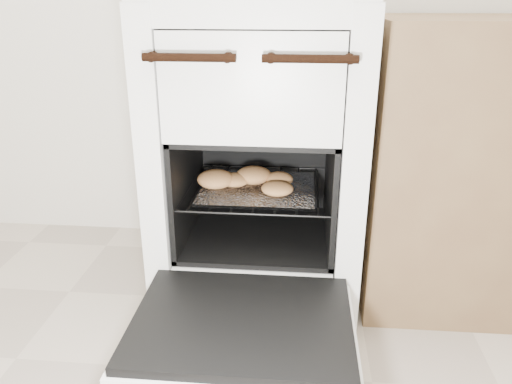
# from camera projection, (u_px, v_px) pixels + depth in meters

# --- Properties ---
(stove) EXTENTS (0.62, 0.69, 0.95)m
(stove) POSITION_uv_depth(u_px,v_px,m) (260.00, 160.00, 1.62)
(stove) COLOR silver
(stove) RESTS_ON ground
(oven_door) EXTENTS (0.56, 0.43, 0.04)m
(oven_door) POSITION_uv_depth(u_px,v_px,m) (242.00, 324.00, 1.23)
(oven_door) COLOR black
(oven_door) RESTS_ON stove
(oven_rack) EXTENTS (0.45, 0.43, 0.01)m
(oven_rack) POSITION_uv_depth(u_px,v_px,m) (258.00, 188.00, 1.58)
(oven_rack) COLOR black
(oven_rack) RESTS_ON stove
(foil_sheet) EXTENTS (0.35, 0.31, 0.01)m
(foil_sheet) POSITION_uv_depth(u_px,v_px,m) (258.00, 188.00, 1.56)
(foil_sheet) COLOR white
(foil_sheet) RESTS_ON oven_rack
(baked_rolls) EXTENTS (0.34, 0.24, 0.05)m
(baked_rolls) POSITION_uv_depth(u_px,v_px,m) (244.00, 179.00, 1.56)
(baked_rolls) COLOR tan
(baked_rolls) RESTS_ON foil_sheet
(counter) EXTENTS (0.91, 0.61, 0.91)m
(counter) POSITION_uv_depth(u_px,v_px,m) (503.00, 163.00, 1.63)
(counter) COLOR brown
(counter) RESTS_ON ground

